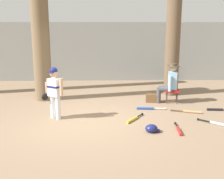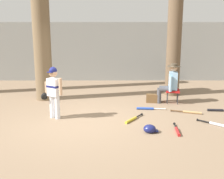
% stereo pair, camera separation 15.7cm
% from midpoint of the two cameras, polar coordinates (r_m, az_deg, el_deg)
% --- Properties ---
extents(ground_plane, '(60.00, 60.00, 0.00)m').
position_cam_midpoint_polar(ground_plane, '(6.67, -4.86, -6.69)').
color(ground_plane, '#897056').
extents(concrete_back_wall, '(18.00, 0.36, 2.51)m').
position_cam_midpoint_polar(concrete_back_wall, '(12.00, -2.61, 7.97)').
color(concrete_back_wall, gray).
rests_on(concrete_back_wall, ground).
extents(tree_near_player, '(0.76, 0.76, 4.88)m').
position_cam_midpoint_polar(tree_near_player, '(8.74, -13.91, 11.38)').
color(tree_near_player, brown).
rests_on(tree_near_player, ground).
extents(tree_behind_spectator, '(0.74, 0.74, 5.48)m').
position_cam_midpoint_polar(tree_behind_spectator, '(9.35, 13.79, 13.22)').
color(tree_behind_spectator, brown).
rests_on(tree_behind_spectator, ground).
extents(young_ballplayer, '(0.61, 0.37, 1.31)m').
position_cam_midpoint_polar(young_ballplayer, '(6.82, -11.44, 0.04)').
color(young_ballplayer, white).
rests_on(young_ballplayer, ground).
extents(folding_stool, '(0.46, 0.46, 0.41)m').
position_cam_midpoint_polar(folding_stool, '(8.42, 13.37, -0.37)').
color(folding_stool, red).
rests_on(folding_stool, ground).
extents(seated_spectator, '(0.68, 0.54, 1.20)m').
position_cam_midpoint_polar(seated_spectator, '(8.36, 12.79, 1.50)').
color(seated_spectator, '#47474C').
rests_on(seated_spectator, ground).
extents(handbag_beside_stool, '(0.37, 0.24, 0.26)m').
position_cam_midpoint_polar(handbag_beside_stool, '(8.40, 9.13, -1.86)').
color(handbag_beside_stool, brown).
rests_on(handbag_beside_stool, ground).
extents(bat_black_composite, '(0.72, 0.12, 0.07)m').
position_cam_midpoint_polar(bat_black_composite, '(8.00, 22.04, -4.07)').
color(bat_black_composite, black).
rests_on(bat_black_composite, ground).
extents(bat_blue_youth, '(0.80, 0.13, 0.07)m').
position_cam_midpoint_polar(bat_blue_youth, '(7.65, 8.23, -3.99)').
color(bat_blue_youth, '#2347AD').
rests_on(bat_blue_youth, ground).
extents(bat_wood_tan, '(0.79, 0.32, 0.07)m').
position_cam_midpoint_polar(bat_wood_tan, '(7.57, 16.81, -4.59)').
color(bat_wood_tan, tan).
rests_on(bat_wood_tan, ground).
extents(bat_red_barrel, '(0.12, 0.73, 0.07)m').
position_cam_midpoint_polar(bat_red_barrel, '(6.15, 14.47, -8.38)').
color(bat_red_barrel, red).
rests_on(bat_red_barrel, ground).
extents(bat_aluminum_silver, '(0.62, 0.59, 0.07)m').
position_cam_midpoint_polar(bat_aluminum_silver, '(6.82, 22.07, -6.85)').
color(bat_aluminum_silver, '#B7BCC6').
rests_on(bat_aluminum_silver, ground).
extents(bat_yellow_trainer, '(0.50, 0.71, 0.07)m').
position_cam_midpoint_polar(bat_yellow_trainer, '(6.71, 5.16, -6.27)').
color(bat_yellow_trainer, yellow).
rests_on(bat_yellow_trainer, ground).
extents(batting_helmet_navy, '(0.32, 0.25, 0.19)m').
position_cam_midpoint_polar(batting_helmet_navy, '(6.00, 8.90, -8.20)').
color(batting_helmet_navy, navy).
rests_on(batting_helmet_navy, ground).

